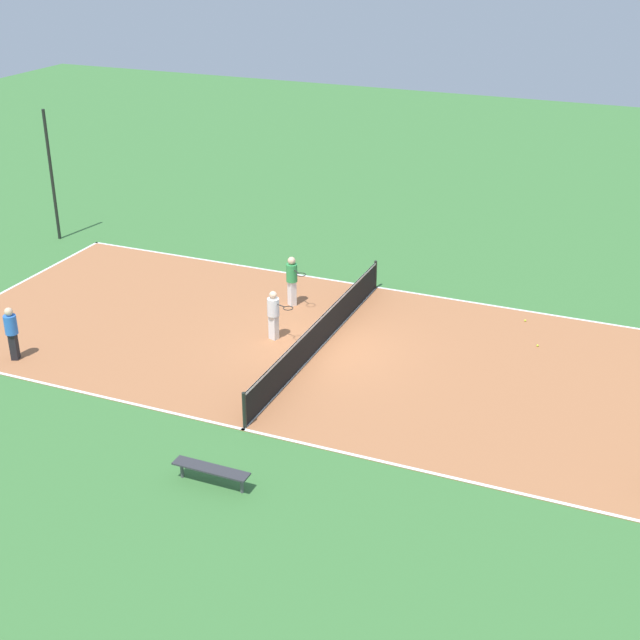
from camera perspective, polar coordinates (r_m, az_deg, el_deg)
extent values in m
plane|color=#3D7538|center=(26.31, 0.00, -1.78)|extent=(80.00, 80.00, 0.00)
cube|color=#AD6B42|center=(26.31, 0.00, -1.76)|extent=(10.00, 23.03, 0.02)
cube|color=white|center=(22.40, -4.94, -6.98)|extent=(0.10, 23.03, 0.00)
cube|color=white|center=(30.51, 3.60, 2.12)|extent=(0.10, 23.03, 0.00)
cube|color=white|center=(32.12, -19.23, 1.92)|extent=(10.00, 0.10, 0.00)
cube|color=white|center=(26.30, 0.00, -1.74)|extent=(10.00, 0.10, 0.00)
cylinder|color=black|center=(22.22, -4.87, -5.77)|extent=(0.10, 0.10, 0.99)
cylinder|color=black|center=(30.24, 3.56, 2.92)|extent=(0.10, 0.10, 0.99)
cube|color=black|center=(26.10, 0.00, -0.81)|extent=(9.70, 0.03, 0.94)
cube|color=white|center=(25.91, 0.00, 0.06)|extent=(9.70, 0.04, 0.06)
cube|color=#333338|center=(20.31, -6.99, -9.42)|extent=(0.36, 1.83, 0.04)
cylinder|color=#4C4C51|center=(20.13, -5.03, -10.46)|extent=(0.08, 0.08, 0.41)
cylinder|color=#4C4C51|center=(20.78, -8.83, -9.43)|extent=(0.08, 0.08, 0.41)
cube|color=white|center=(26.67, -2.98, -0.45)|extent=(0.27, 0.30, 0.77)
cylinder|color=white|center=(26.39, -3.01, 0.84)|extent=(0.45, 0.45, 0.54)
sphere|color=beige|center=(26.24, -3.03, 1.61)|extent=(0.23, 0.23, 0.23)
cylinder|color=#262626|center=(26.14, -2.51, 0.92)|extent=(0.11, 0.28, 0.03)
torus|color=black|center=(25.96, -2.05, 0.76)|extent=(0.38, 0.38, 0.02)
cube|color=white|center=(28.92, -1.80, 1.73)|extent=(0.31, 0.32, 0.83)
cylinder|color=green|center=(28.65, -1.82, 3.04)|extent=(0.50, 0.50, 0.58)
sphere|color=beige|center=(28.49, -1.83, 3.82)|extent=(0.25, 0.25, 0.25)
cylinder|color=#262626|center=(28.33, -1.50, 3.11)|extent=(0.19, 0.24, 0.03)
torus|color=black|center=(28.11, -1.22, 2.93)|extent=(0.42, 0.42, 0.02)
cube|color=black|center=(26.92, -18.99, -1.59)|extent=(0.31, 0.28, 0.80)
cylinder|color=blue|center=(26.63, -19.19, -0.28)|extent=(0.47, 0.47, 0.56)
sphere|color=beige|center=(26.47, -19.31, 0.51)|extent=(0.24, 0.24, 0.24)
sphere|color=#CCE033|center=(28.62, 13.00, -0.03)|extent=(0.07, 0.07, 0.07)
sphere|color=#CCE033|center=(27.08, 13.75, -1.60)|extent=(0.07, 0.07, 0.07)
cylinder|color=black|center=(35.80, -16.80, 8.82)|extent=(0.12, 0.12, 5.05)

